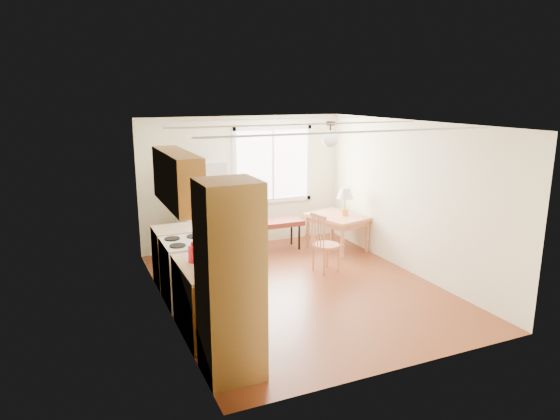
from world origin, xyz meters
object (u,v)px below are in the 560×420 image
refrigerator (201,211)px  chair (322,239)px  bench (271,224)px  dining_table (337,220)px

refrigerator → chair: refrigerator is taller
bench → refrigerator: bearing=179.9°
chair → bench: bearing=92.9°
refrigerator → bench: refrigerator is taller
chair → dining_table: bearing=39.4°
refrigerator → dining_table: (2.50, -0.48, -0.32)m
dining_table → chair: (-0.87, -0.99, 0.00)m
refrigerator → bench: (1.32, -0.02, -0.38)m
refrigerator → chair: 2.22m
bench → chair: bearing=-76.8°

